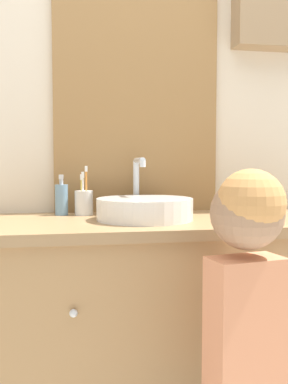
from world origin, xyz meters
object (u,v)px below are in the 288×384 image
toothbrush_holder (84,202)px  child_figure (246,311)px  sink_basin (145,208)px  drinking_cup (266,210)px  soap_dispenser (61,199)px

toothbrush_holder → child_figure: bearing=-59.3°
toothbrush_holder → child_figure: size_ratio=0.19×
sink_basin → drinking_cup: 0.41m
sink_basin → soap_dispenser: sink_basin is taller
soap_dispenser → child_figure: bearing=-54.5°
soap_dispenser → child_figure: child_figure is taller
soap_dispenser → sink_basin: bearing=-32.3°
sink_basin → soap_dispenser: bearing=147.7°
sink_basin → toothbrush_holder: 0.27m
sink_basin → drinking_cup: sink_basin is taller
toothbrush_holder → drinking_cup: bearing=-32.4°
child_figure → drinking_cup: 0.41m
toothbrush_holder → sink_basin: bearing=-39.9°
soap_dispenser → child_figure: size_ratio=0.15×
child_figure → sink_basin: bearing=110.5°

